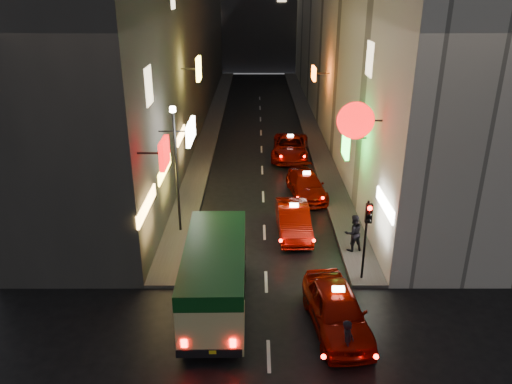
{
  "coord_description": "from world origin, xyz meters",
  "views": [
    {
      "loc": [
        -0.43,
        -9.26,
        11.52
      ],
      "look_at": [
        -0.42,
        13.0,
        2.19
      ],
      "focal_mm": 35.0,
      "sensor_mm": 36.0,
      "label": 1
    }
  ],
  "objects_px": {
    "taxi_near": "(337,307)",
    "lamp_post": "(176,162)",
    "pedestrian_crossing": "(348,339)",
    "minibus": "(215,271)",
    "traffic_light": "(367,225)"
  },
  "relations": [
    {
      "from": "taxi_near",
      "to": "minibus",
      "type": "bearing_deg",
      "value": 165.56
    },
    {
      "from": "minibus",
      "to": "pedestrian_crossing",
      "type": "distance_m",
      "value": 5.38
    },
    {
      "from": "lamp_post",
      "to": "pedestrian_crossing",
      "type": "bearing_deg",
      "value": -53.96
    },
    {
      "from": "taxi_near",
      "to": "pedestrian_crossing",
      "type": "xyz_separation_m",
      "value": [
        0.08,
        -1.75,
        0.0
      ]
    },
    {
      "from": "pedestrian_crossing",
      "to": "traffic_light",
      "type": "xyz_separation_m",
      "value": [
        1.46,
        4.73,
        1.77
      ]
    },
    {
      "from": "taxi_near",
      "to": "traffic_light",
      "type": "relative_size",
      "value": 1.71
    },
    {
      "from": "minibus",
      "to": "traffic_light",
      "type": "relative_size",
      "value": 1.8
    },
    {
      "from": "taxi_near",
      "to": "lamp_post",
      "type": "height_order",
      "value": "lamp_post"
    },
    {
      "from": "minibus",
      "to": "pedestrian_crossing",
      "type": "relative_size",
      "value": 3.45
    },
    {
      "from": "traffic_light",
      "to": "taxi_near",
      "type": "bearing_deg",
      "value": -117.37
    },
    {
      "from": "taxi_near",
      "to": "lamp_post",
      "type": "distance_m",
      "value": 10.42
    },
    {
      "from": "taxi_near",
      "to": "pedestrian_crossing",
      "type": "height_order",
      "value": "taxi_near"
    },
    {
      "from": "traffic_light",
      "to": "lamp_post",
      "type": "relative_size",
      "value": 0.56
    },
    {
      "from": "minibus",
      "to": "pedestrian_crossing",
      "type": "height_order",
      "value": "minibus"
    },
    {
      "from": "taxi_near",
      "to": "lamp_post",
      "type": "bearing_deg",
      "value": 131.58
    }
  ]
}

